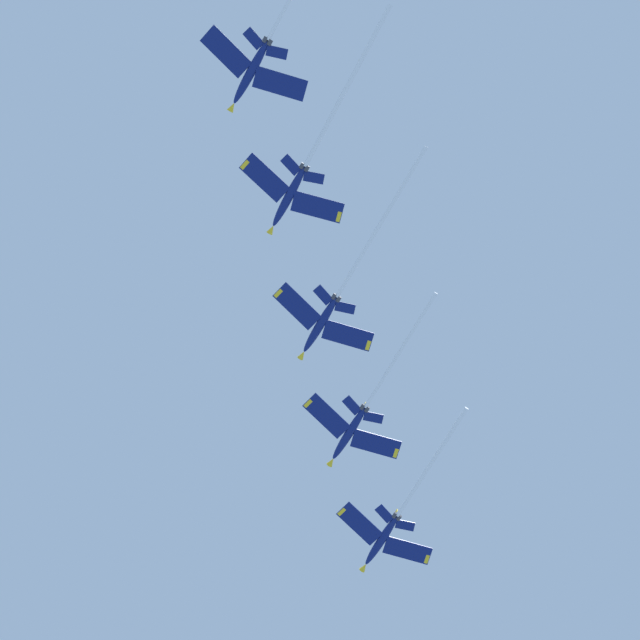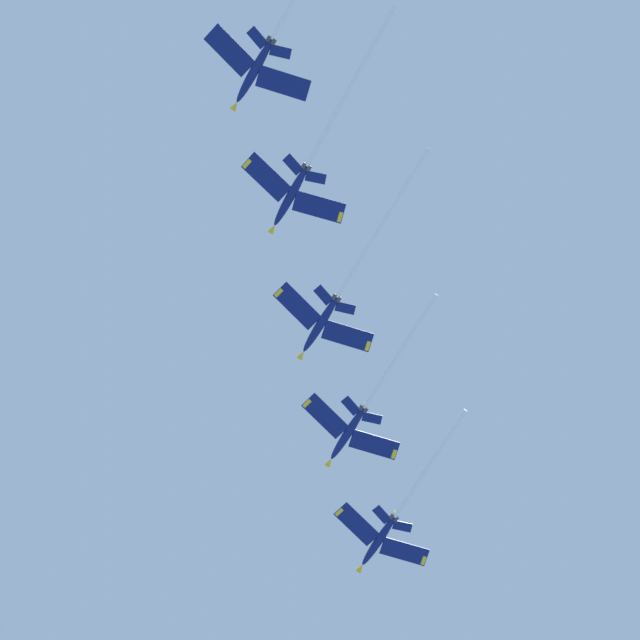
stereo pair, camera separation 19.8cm
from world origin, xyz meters
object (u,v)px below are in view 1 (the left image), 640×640
jet_lead (395,519)px  jet_fourth (308,161)px  jet_second (360,415)px  jet_third (336,297)px  jet_fifth (263,49)px

jet_lead → jet_fourth: 69.01m
jet_fourth → jet_second: bearing=99.8°
jet_second → jet_third: jet_second is taller
jet_third → jet_fourth: bearing=-80.5°
jet_lead → jet_third: bearing=-83.4°
jet_lead → jet_fifth: jet_lead is taller
jet_fourth → jet_lead: bearing=97.7°
jet_third → jet_fourth: size_ratio=1.02×
jet_second → jet_fifth: size_ratio=0.96×
jet_fourth → jet_fifth: (-0.13, -19.97, -2.61)m
jet_lead → jet_fifth: bearing=-84.2°
jet_lead → jet_third: (5.09, -43.74, -5.76)m
jet_lead → jet_fifth: size_ratio=0.96×
jet_second → jet_third: 22.60m
jet_lead → jet_fourth: jet_lead is taller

